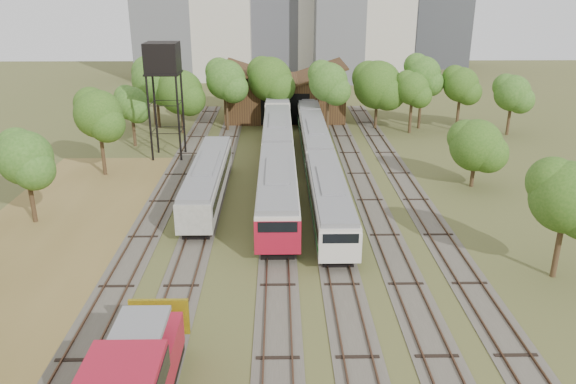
{
  "coord_description": "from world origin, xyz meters",
  "views": [
    {
      "loc": [
        -1.91,
        -20.23,
        17.61
      ],
      "look_at": [
        -1.19,
        20.51,
        2.5
      ],
      "focal_mm": 35.0,
      "sensor_mm": 36.0,
      "label": 1
    }
  ],
  "objects_px": {
    "shunter_locomotive": "(136,378)",
    "water_tower": "(163,61)",
    "railcar_red_set": "(278,160)",
    "railcar_green_set": "(315,141)"
  },
  "relations": [
    {
      "from": "shunter_locomotive",
      "to": "water_tower",
      "type": "relative_size",
      "value": 0.67
    },
    {
      "from": "water_tower",
      "to": "railcar_red_set",
      "type": "bearing_deg",
      "value": -35.17
    },
    {
      "from": "shunter_locomotive",
      "to": "water_tower",
      "type": "height_order",
      "value": "water_tower"
    },
    {
      "from": "railcar_green_set",
      "to": "shunter_locomotive",
      "type": "distance_m",
      "value": 39.79
    },
    {
      "from": "railcar_green_set",
      "to": "shunter_locomotive",
      "type": "relative_size",
      "value": 6.41
    },
    {
      "from": "railcar_red_set",
      "to": "water_tower",
      "type": "xyz_separation_m",
      "value": [
        -11.77,
        8.29,
        8.16
      ]
    },
    {
      "from": "water_tower",
      "to": "railcar_green_set",
      "type": "bearing_deg",
      "value": -2.55
    },
    {
      "from": "railcar_green_set",
      "to": "water_tower",
      "type": "distance_m",
      "value": 17.87
    },
    {
      "from": "railcar_green_set",
      "to": "shunter_locomotive",
      "type": "bearing_deg",
      "value": -104.56
    },
    {
      "from": "shunter_locomotive",
      "to": "water_tower",
      "type": "bearing_deg",
      "value": 98.37
    }
  ]
}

